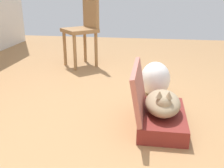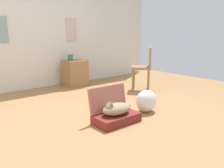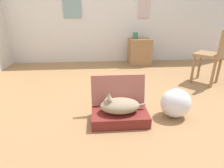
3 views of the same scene
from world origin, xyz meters
name	(u,v)px [view 2 (image 2 of 3)]	position (x,y,z in m)	size (l,w,h in m)	color
ground_plane	(100,111)	(0.00, 0.00, 0.00)	(7.68, 7.68, 0.00)	#9E7247
wall_back	(39,29)	(0.00, 2.26, 1.30)	(6.40, 0.15, 2.60)	silver
suitcase_base	(116,118)	(-0.12, -0.54, 0.06)	(0.63, 0.36, 0.12)	maroon
suitcase_lid	(108,99)	(-0.12, -0.34, 0.31)	(0.63, 0.36, 0.04)	#B26356
cat	(116,109)	(-0.13, -0.54, 0.21)	(0.52, 0.27, 0.22)	#998466
plastic_bag_white	(146,101)	(0.55, -0.48, 0.17)	(0.36, 0.30, 0.35)	white
side_table	(75,73)	(0.64, 1.85, 0.30)	(0.49, 0.43, 0.61)	olive
vase_tall	(70,58)	(0.52, 1.81, 0.68)	(0.11, 0.11, 0.14)	#2D7051
chair	(144,66)	(1.57, 0.52, 0.52)	(0.57, 0.57, 0.93)	olive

